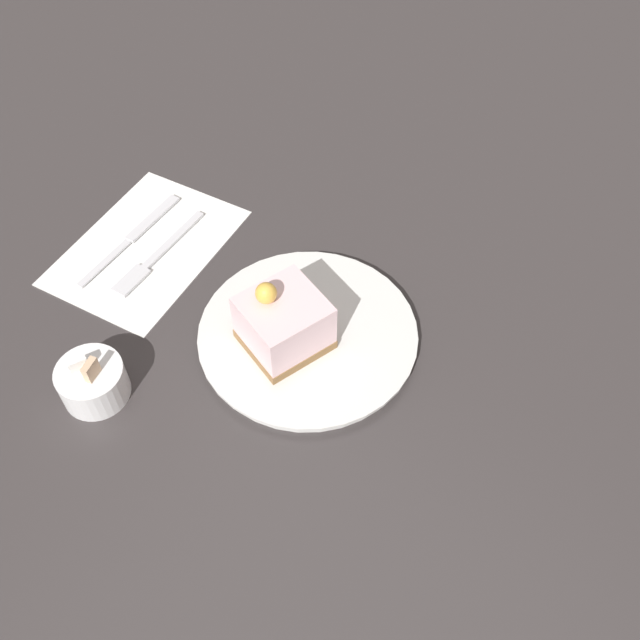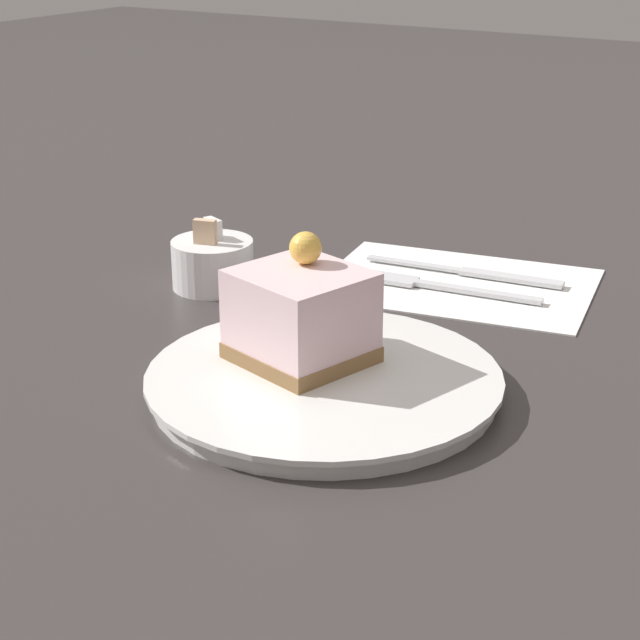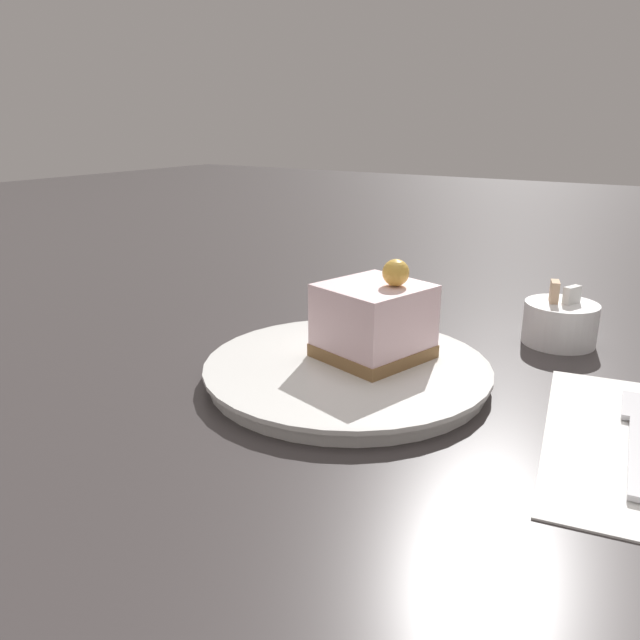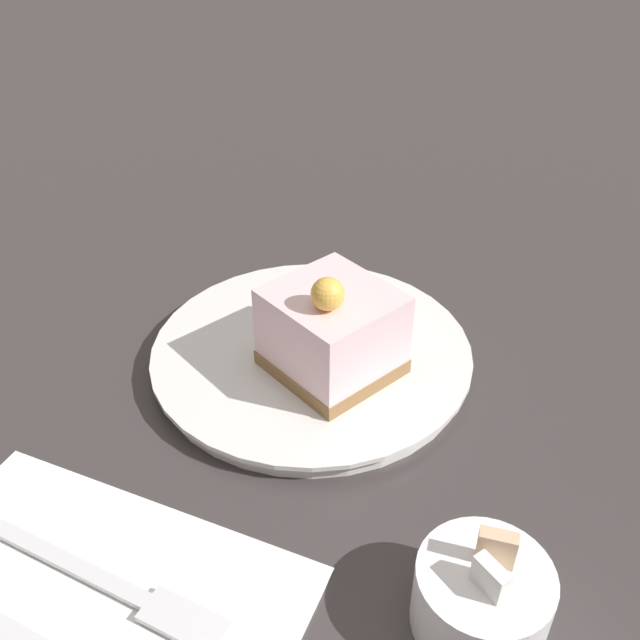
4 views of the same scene
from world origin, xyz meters
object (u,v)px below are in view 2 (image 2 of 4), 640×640
(sugar_bowl, at_px, (213,263))
(fork, at_px, (435,285))
(cake_slice, at_px, (301,315))
(knife, at_px, (483,274))
(plate, at_px, (324,382))

(sugar_bowl, bearing_deg, fork, -61.54)
(cake_slice, relative_size, fork, 0.64)
(fork, height_order, sugar_bowl, sugar_bowl)
(fork, bearing_deg, sugar_bowl, 111.94)
(fork, bearing_deg, knife, -32.55)
(fork, bearing_deg, plate, 179.65)
(cake_slice, bearing_deg, sugar_bowl, 70.20)
(plate, distance_m, knife, 0.28)
(knife, height_order, sugar_bowl, sugar_bowl)
(cake_slice, xyz_separation_m, knife, (0.27, -0.03, -0.05))
(cake_slice, bearing_deg, knife, 10.36)
(fork, xyz_separation_m, sugar_bowl, (-0.10, 0.18, 0.02))
(plate, height_order, sugar_bowl, sugar_bowl)
(cake_slice, distance_m, knife, 0.28)
(sugar_bowl, bearing_deg, knife, -53.87)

